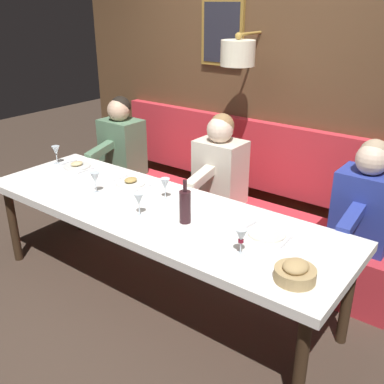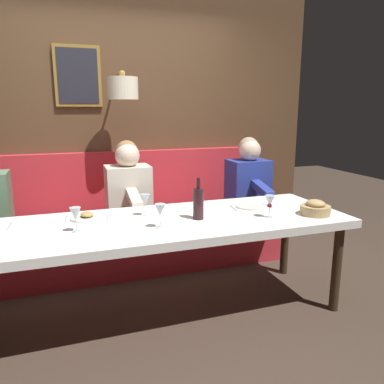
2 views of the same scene
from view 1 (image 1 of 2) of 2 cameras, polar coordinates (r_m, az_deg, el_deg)
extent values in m
plane|color=#423328|center=(3.54, -4.40, -12.91)|extent=(12.00, 12.00, 0.00)
cube|color=white|center=(3.17, -4.79, -2.50)|extent=(0.90, 2.82, 0.06)
cylinder|color=#352416|center=(2.56, 13.78, -20.66)|extent=(0.07, 0.07, 0.68)
cylinder|color=#352416|center=(4.08, -21.95, -3.87)|extent=(0.07, 0.07, 0.68)
cylinder|color=#352416|center=(3.08, 19.28, -12.77)|extent=(0.07, 0.07, 0.68)
cylinder|color=#352416|center=(4.43, -14.37, -0.71)|extent=(0.07, 0.07, 0.68)
cube|color=red|center=(4.02, 3.89, -4.31)|extent=(0.52, 3.02, 0.45)
cube|color=brown|center=(4.12, 9.04, 14.16)|extent=(0.10, 4.22, 2.90)
cube|color=red|center=(4.21, 7.87, 4.85)|extent=(0.10, 3.02, 0.64)
cube|color=olive|center=(4.23, 3.93, 19.69)|extent=(0.04, 0.43, 0.57)
cube|color=#23232D|center=(4.21, 3.78, 19.68)|extent=(0.01, 0.37, 0.51)
cylinder|color=#A37F38|center=(3.90, 7.42, 19.51)|extent=(0.35, 0.02, 0.02)
cylinder|color=beige|center=(3.76, 5.89, 17.30)|extent=(0.28, 0.28, 0.20)
sphere|color=#A37F38|center=(3.75, 5.98, 19.27)|extent=(0.06, 0.06, 0.06)
cube|color=#283893|center=(3.37, 21.24, -2.09)|extent=(0.30, 0.40, 0.56)
sphere|color=beige|center=(3.22, 22.10, 3.89)|extent=(0.22, 0.22, 0.22)
sphere|color=tan|center=(3.24, 22.33, 4.54)|extent=(0.20, 0.20, 0.20)
cube|color=#283893|center=(3.10, 19.75, -3.29)|extent=(0.33, 0.09, 0.14)
cube|color=beige|center=(3.83, 3.62, 2.54)|extent=(0.30, 0.40, 0.56)
sphere|color=beige|center=(3.70, 3.60, 7.95)|extent=(0.22, 0.22, 0.22)
sphere|color=#937047|center=(3.72, 3.87, 8.50)|extent=(0.20, 0.20, 0.20)
cube|color=beige|center=(3.60, 1.07, 1.84)|extent=(0.33, 0.09, 0.14)
cube|color=#567A5B|center=(4.56, -8.92, 5.71)|extent=(0.30, 0.40, 0.56)
sphere|color=#D1A889|center=(4.45, -9.41, 10.30)|extent=(0.22, 0.22, 0.22)
sphere|color=black|center=(4.46, -9.16, 10.77)|extent=(0.20, 0.20, 0.20)
cube|color=#567A5B|center=(4.36, -11.67, 5.25)|extent=(0.33, 0.09, 0.14)
cylinder|color=silver|center=(3.59, -7.84, 1.16)|extent=(0.24, 0.24, 0.01)
ellipsoid|color=#AD8E4C|center=(3.58, -7.87, 1.54)|extent=(0.11, 0.09, 0.04)
cube|color=silver|center=(3.48, -6.36, 0.47)|extent=(0.17, 0.04, 0.01)
cube|color=silver|center=(3.70, -9.23, 1.71)|extent=(0.18, 0.03, 0.01)
cylinder|color=silver|center=(2.83, 9.55, -5.26)|extent=(0.24, 0.24, 0.01)
cube|color=silver|center=(2.77, 12.01, -6.31)|extent=(0.17, 0.02, 0.01)
cube|color=silver|center=(2.91, 7.22, -4.38)|extent=(0.18, 0.04, 0.01)
cylinder|color=silver|center=(4.05, -14.52, 3.22)|extent=(0.24, 0.24, 0.01)
ellipsoid|color=#D1BC84|center=(4.04, -14.55, 3.56)|extent=(0.11, 0.09, 0.04)
cube|color=silver|center=(3.93, -13.39, 2.67)|extent=(0.17, 0.02, 0.01)
cube|color=silver|center=(4.17, -15.57, 3.64)|extent=(0.18, 0.04, 0.01)
cylinder|color=silver|center=(4.18, -16.86, 3.53)|extent=(0.06, 0.06, 0.00)
cylinder|color=silver|center=(4.17, -16.93, 4.04)|extent=(0.01, 0.01, 0.07)
cone|color=silver|center=(4.15, -17.05, 5.09)|extent=(0.07, 0.07, 0.08)
cylinder|color=silver|center=(3.28, -3.43, -0.90)|extent=(0.06, 0.06, 0.00)
cylinder|color=silver|center=(3.27, -3.44, -0.27)|extent=(0.01, 0.01, 0.07)
cone|color=silver|center=(3.24, -3.48, 1.03)|extent=(0.07, 0.07, 0.08)
cylinder|color=silver|center=(3.06, -6.75, -2.96)|extent=(0.06, 0.06, 0.00)
cylinder|color=silver|center=(3.04, -6.78, -2.29)|extent=(0.01, 0.01, 0.07)
cone|color=silver|center=(3.01, -6.85, -0.92)|extent=(0.07, 0.07, 0.08)
cylinder|color=silver|center=(2.61, 6.20, -7.90)|extent=(0.06, 0.06, 0.00)
cylinder|color=silver|center=(2.59, 6.24, -7.15)|extent=(0.01, 0.01, 0.07)
cone|color=silver|center=(2.55, 6.32, -5.60)|extent=(0.07, 0.07, 0.08)
cylinder|color=maroon|center=(2.56, 6.29, -6.25)|extent=(0.03, 0.03, 0.02)
cylinder|color=silver|center=(3.47, -12.15, -0.05)|extent=(0.06, 0.06, 0.00)
cylinder|color=silver|center=(3.45, -12.20, 0.55)|extent=(0.01, 0.01, 0.07)
cone|color=silver|center=(3.42, -12.31, 1.78)|extent=(0.07, 0.07, 0.08)
cylinder|color=#33191E|center=(2.90, -0.90, -1.94)|extent=(0.08, 0.08, 0.22)
cylinder|color=#33191E|center=(2.84, -0.91, 0.80)|extent=(0.03, 0.03, 0.08)
cylinder|color=tan|center=(2.42, 13.06, -10.26)|extent=(0.22, 0.22, 0.07)
ellipsoid|color=tan|center=(2.39, 13.17, -9.26)|extent=(0.15, 0.13, 0.06)
camera|label=2|loc=(2.59, -58.66, -0.98)|focal=34.90mm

